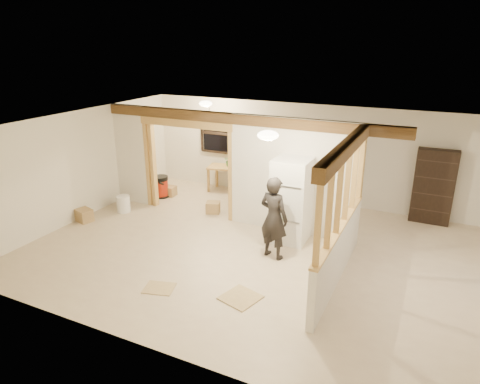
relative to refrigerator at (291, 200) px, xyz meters
The scene contains 28 objects.
floor 1.23m from the refrigerator, 112.82° to the right, with size 9.00×6.50×0.01m, color beige.
ceiling 1.83m from the refrigerator, 112.82° to the right, with size 9.00×6.50×0.01m, color white.
wall_back 2.51m from the refrigerator, 97.67° to the left, with size 9.00×0.01×2.50m, color silver.
wall_front 4.07m from the refrigerator, 94.70° to the right, with size 9.00×0.01×2.50m, color silver.
wall_left 4.91m from the refrigerator, behind, with size 0.01×6.50×2.50m, color silver.
partition_left_stub 4.42m from the refrigerator, behind, with size 0.90×0.12×2.50m, color silver.
partition_center 0.57m from the refrigerator, 107.74° to the left, with size 2.80×0.12×2.50m, color silver.
doorway_frame 2.77m from the refrigerator, behind, with size 2.46×0.14×2.20m, color tan.
header_beam_back 2.05m from the refrigerator, 162.82° to the left, with size 7.00×0.18×0.22m, color brown.
header_beam_right 2.30m from the refrigerator, 43.14° to the right, with size 0.18×3.30×0.22m, color brown.
pony_wall 1.78m from the refrigerator, 43.14° to the right, with size 0.12×3.20×1.00m, color silver.
stud_partition 1.91m from the refrigerator, 43.14° to the right, with size 0.14×3.20×1.32m, color tan.
window_back 3.84m from the refrigerator, 140.91° to the left, with size 1.12×0.10×1.10m, color black.
ceiling_dome_main 2.06m from the refrigerator, 91.41° to the right, with size 0.36×0.36×0.16m, color #FFEABF.
ceiling_dome_util 3.59m from the refrigerator, 151.90° to the left, with size 0.32×0.32×0.14m, color #FFEABF.
hanging_bulb 2.79m from the refrigerator, 160.81° to the left, with size 0.07×0.07×0.07m, color #FFD88C.
refrigerator is the anchor object (origin of this frame).
woman 0.86m from the refrigerator, 93.14° to the right, with size 0.59×0.39×1.63m, color black.
work_table 3.31m from the refrigerator, 139.58° to the left, with size 1.15×0.58×0.73m, color tan.
potted_plant 3.31m from the refrigerator, 139.21° to the left, with size 0.28×0.24×0.31m, color #2F6D2D.
shop_vac 4.13m from the refrigerator, 166.15° to the left, with size 0.45×0.45×0.58m, color #991C09.
bookshelf 3.43m from the refrigerator, 40.90° to the left, with size 0.86×0.29×1.72m, color black.
bucket 4.25m from the refrigerator, behind, with size 0.32×0.32×0.41m, color silver.
box_util_a 2.37m from the refrigerator, 164.61° to the left, with size 0.32×0.28×0.28m, color #9E7C4C.
box_util_b 4.04m from the refrigerator, 163.13° to the left, with size 0.28×0.28×0.27m, color #9E7C4C.
box_front 4.82m from the refrigerator, 166.15° to the right, with size 0.36×0.29×0.29m, color #9E7C4C.
floor_panel_near 2.57m from the refrigerator, 90.02° to the right, with size 0.56×0.56×0.02m, color tan.
floor_panel_far 3.20m from the refrigerator, 116.49° to the right, with size 0.50×0.40×0.02m, color tan.
Camera 1 is at (2.90, -7.04, 3.99)m, focal length 32.00 mm.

